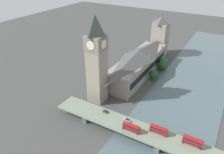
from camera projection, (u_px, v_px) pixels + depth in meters
The scene contains 14 objects.
ground_plane at pixel (148, 82), 197.30m from camera, with size 600.00×600.00×0.00m, color #424442.
river_water at pixel (187, 92), 181.84m from camera, with size 57.52×360.00×0.30m, color #4C6066.
parliament_hall at pixel (139, 63), 203.54m from camera, with size 22.73×88.40×25.37m.
clock_tower at pixel (96, 58), 155.83m from camera, with size 13.07×13.07×66.75m.
victoria_tower at pixel (160, 37), 241.47m from camera, with size 15.75×15.75×47.86m.
road_bridge at pixel (161, 139), 128.13m from camera, with size 147.04×15.59×6.29m.
double_decker_bus_lead at pixel (131, 127), 131.61m from camera, with size 10.94×2.62×4.64m.
double_decker_bus_mid at pixel (159, 130), 129.80m from camera, with size 10.92×2.48×4.75m.
double_decker_bus_rear at pixel (193, 141), 121.51m from camera, with size 11.31×2.63×4.89m.
car_northbound_mid at pixel (127, 120), 140.41m from camera, with size 4.66×1.92×1.50m.
car_northbound_tail at pixel (106, 111), 148.27m from camera, with size 3.84×1.87×1.44m.
tree_embankment_near at pixel (154, 74), 196.65m from camera, with size 8.45×8.45×10.47m.
tree_embankment_mid at pixel (163, 62), 218.00m from camera, with size 8.83×8.83×11.43m.
tree_embankment_far at pixel (162, 65), 214.59m from camera, with size 8.29×8.29×10.05m.
Camera 1 is at (-57.78, 164.01, 98.99)m, focal length 35.00 mm.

